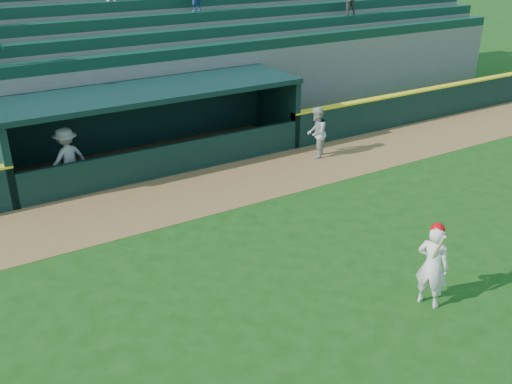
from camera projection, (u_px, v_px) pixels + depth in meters
ground at (294, 271)px, 12.54m from camera, size 120.00×120.00×0.00m
warning_track at (196, 193)px, 16.35m from camera, size 40.00×3.00×0.01m
field_wall_right at (449, 100)px, 23.21m from camera, size 15.50×0.30×1.20m
wall_stripe_right at (451, 85)px, 22.95m from camera, size 15.50×0.32×0.06m
dugout_player_front at (316, 133)px, 18.61m from camera, size 1.05×1.03×1.70m
dugout_player_inside at (67, 158)px, 16.31m from camera, size 1.34×1.03×1.83m
dugout at (152, 120)px, 18.20m from camera, size 9.40×2.80×2.46m
stands at (103, 63)px, 21.32m from camera, size 34.50×6.25×6.60m
batter_at_plate at (433, 264)px, 11.07m from camera, size 0.65×0.82×1.83m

